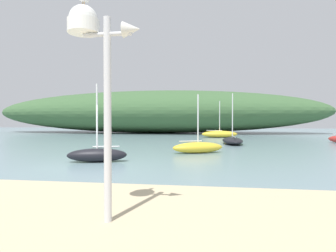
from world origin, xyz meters
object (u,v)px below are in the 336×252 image
sailboat_east_reach (198,147)px  mast_structure (93,44)px  sailboat_centre_water (97,155)px  sailboat_near_shore (220,134)px  sailboat_outer_mooring (232,140)px

sailboat_east_reach → mast_structure: bearing=-96.6°
mast_structure → sailboat_centre_water: 8.30m
sailboat_centre_water → mast_structure: bearing=-67.8°
sailboat_near_shore → sailboat_centre_water: sailboat_near_shore is taller
sailboat_east_reach → sailboat_outer_mooring: bearing=68.8°
mast_structure → sailboat_outer_mooring: 18.20m
sailboat_near_shore → sailboat_centre_water: (-6.15, -18.77, -0.05)m
sailboat_centre_water → sailboat_outer_mooring: bearing=56.8°
sailboat_east_reach → sailboat_centre_water: size_ratio=0.96×
sailboat_near_shore → sailboat_outer_mooring: 8.47m
mast_structure → sailboat_centre_water: (-2.97, 7.26, -2.70)m
mast_structure → sailboat_east_reach: bearing=83.4°
sailboat_east_reach → sailboat_outer_mooring: size_ratio=0.82×
sailboat_east_reach → sailboat_centre_water: bearing=-137.2°
sailboat_east_reach → sailboat_centre_water: 5.83m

